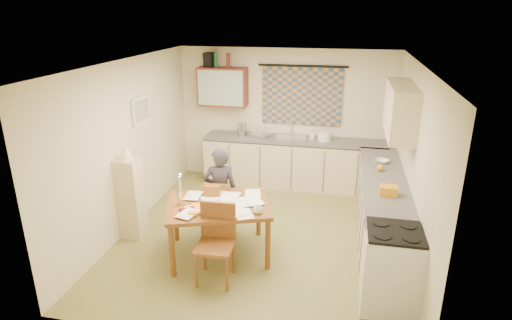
% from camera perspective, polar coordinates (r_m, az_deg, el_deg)
% --- Properties ---
extents(floor, '(4.00, 4.50, 0.02)m').
position_cam_1_polar(floor, '(6.44, 0.72, -9.96)').
color(floor, olive).
rests_on(floor, ground).
extents(ceiling, '(4.00, 4.50, 0.02)m').
position_cam_1_polar(ceiling, '(5.64, 0.84, 12.89)').
color(ceiling, white).
rests_on(ceiling, floor).
extents(wall_back, '(4.00, 0.02, 2.50)m').
position_cam_1_polar(wall_back, '(8.06, 3.92, 5.81)').
color(wall_back, beige).
rests_on(wall_back, floor).
extents(wall_front, '(4.00, 0.02, 2.50)m').
position_cam_1_polar(wall_front, '(3.92, -5.78, -9.89)').
color(wall_front, beige).
rests_on(wall_front, floor).
extents(wall_left, '(0.02, 4.50, 2.50)m').
position_cam_1_polar(wall_left, '(6.59, -16.63, 1.85)').
color(wall_left, beige).
rests_on(wall_left, floor).
extents(wall_right, '(0.02, 4.50, 2.50)m').
position_cam_1_polar(wall_right, '(5.90, 20.31, -0.66)').
color(wall_right, beige).
rests_on(wall_right, floor).
extents(window_blind, '(1.45, 0.03, 1.05)m').
position_cam_1_polar(window_blind, '(7.90, 6.12, 8.44)').
color(window_blind, '#2F4C68').
rests_on(window_blind, wall_back).
extents(curtain_rod, '(1.60, 0.04, 0.04)m').
position_cam_1_polar(curtain_rod, '(7.79, 6.26, 12.37)').
color(curtain_rod, black).
rests_on(curtain_rod, wall_back).
extents(wall_cabinet, '(0.90, 0.34, 0.70)m').
position_cam_1_polar(wall_cabinet, '(8.02, -4.45, 9.74)').
color(wall_cabinet, '#5E1F18').
rests_on(wall_cabinet, wall_back).
extents(wall_cabinet_glass, '(0.84, 0.02, 0.64)m').
position_cam_1_polar(wall_cabinet_glass, '(7.85, -4.80, 9.52)').
color(wall_cabinet_glass, '#99B2A5').
rests_on(wall_cabinet_glass, wall_back).
extents(upper_cabinet_right, '(0.34, 1.30, 0.70)m').
position_cam_1_polar(upper_cabinet_right, '(6.23, 18.68, 6.36)').
color(upper_cabinet_right, '#CBB489').
rests_on(upper_cabinet_right, wall_right).
extents(framed_print, '(0.04, 0.50, 0.40)m').
position_cam_1_polar(framed_print, '(6.80, -15.13, 6.46)').
color(framed_print, '#F7EBCD').
rests_on(framed_print, wall_left).
extents(print_canvas, '(0.01, 0.42, 0.32)m').
position_cam_1_polar(print_canvas, '(6.79, -14.94, 6.46)').
color(print_canvas, beige).
rests_on(print_canvas, wall_left).
extents(counter_back, '(3.30, 0.62, 0.92)m').
position_cam_1_polar(counter_back, '(7.97, 5.01, -0.38)').
color(counter_back, '#CBB489').
rests_on(counter_back, floor).
extents(counter_right, '(0.62, 2.95, 0.92)m').
position_cam_1_polar(counter_right, '(6.38, 16.43, -6.47)').
color(counter_right, '#CBB489').
rests_on(counter_right, floor).
extents(stove, '(0.61, 0.61, 0.94)m').
position_cam_1_polar(stove, '(5.06, 17.54, -13.69)').
color(stove, white).
rests_on(stove, floor).
extents(sink, '(0.58, 0.48, 0.10)m').
position_cam_1_polar(sink, '(7.85, 4.62, 2.60)').
color(sink, silver).
rests_on(sink, counter_back).
extents(tap, '(0.03, 0.03, 0.28)m').
position_cam_1_polar(tap, '(7.97, 4.81, 4.21)').
color(tap, silver).
rests_on(tap, counter_back).
extents(dish_rack, '(0.43, 0.40, 0.06)m').
position_cam_1_polar(dish_rack, '(7.91, 0.62, 3.34)').
color(dish_rack, silver).
rests_on(dish_rack, counter_back).
extents(kettle, '(0.22, 0.22, 0.24)m').
position_cam_1_polar(kettle, '(7.96, -1.85, 4.11)').
color(kettle, silver).
rests_on(kettle, counter_back).
extents(mixing_bowl, '(0.32, 0.32, 0.16)m').
position_cam_1_polar(mixing_bowl, '(7.76, 9.10, 3.15)').
color(mixing_bowl, white).
rests_on(mixing_bowl, counter_back).
extents(soap_bottle, '(0.08, 0.08, 0.17)m').
position_cam_1_polar(soap_bottle, '(7.82, 7.50, 3.39)').
color(soap_bottle, white).
rests_on(soap_bottle, counter_back).
extents(bowl, '(0.35, 0.35, 0.05)m').
position_cam_1_polar(bowl, '(6.86, 16.46, -0.15)').
color(bowl, white).
rests_on(bowl, counter_right).
extents(orange_bag, '(0.22, 0.16, 0.12)m').
position_cam_1_polar(orange_bag, '(5.70, 17.26, -3.92)').
color(orange_bag, orange).
rests_on(orange_bag, counter_right).
extents(fruit_orange, '(0.10, 0.10, 0.10)m').
position_cam_1_polar(fruit_orange, '(6.50, 16.24, -0.98)').
color(fruit_orange, orange).
rests_on(fruit_orange, counter_right).
extents(speaker, '(0.20, 0.23, 0.26)m').
position_cam_1_polar(speaker, '(8.02, -6.21, 13.15)').
color(speaker, black).
rests_on(speaker, wall_cabinet).
extents(bottle_green, '(0.08, 0.08, 0.26)m').
position_cam_1_polar(bottle_green, '(7.98, -5.41, 13.15)').
color(bottle_green, '#195926').
rests_on(bottle_green, wall_cabinet).
extents(bottle_brown, '(0.08, 0.08, 0.26)m').
position_cam_1_polar(bottle_brown, '(7.91, -3.72, 13.14)').
color(bottle_brown, '#5E1F18').
rests_on(bottle_brown, wall_cabinet).
extents(dining_table, '(1.57, 1.38, 0.75)m').
position_cam_1_polar(dining_table, '(5.83, -4.97, -9.10)').
color(dining_table, brown).
rests_on(dining_table, floor).
extents(chair_far, '(0.40, 0.40, 0.86)m').
position_cam_1_polar(chair_far, '(6.37, -4.77, -7.57)').
color(chair_far, brown).
rests_on(chair_far, floor).
extents(chair_near, '(0.45, 0.45, 0.97)m').
position_cam_1_polar(chair_near, '(5.36, -5.41, -12.88)').
color(chair_near, brown).
rests_on(chair_near, floor).
extents(person, '(0.65, 0.57, 1.33)m').
position_cam_1_polar(person, '(6.22, -4.77, -4.22)').
color(person, black).
rests_on(person, floor).
extents(shelf_stand, '(0.32, 0.30, 1.18)m').
position_cam_1_polar(shelf_stand, '(6.42, -16.36, -4.91)').
color(shelf_stand, '#CBB489').
rests_on(shelf_stand, floor).
extents(lampshade, '(0.20, 0.20, 0.22)m').
position_cam_1_polar(lampshade, '(6.17, -16.98, 1.04)').
color(lampshade, '#F7EBCD').
rests_on(lampshade, shelf_stand).
extents(letter_rack, '(0.23, 0.11, 0.16)m').
position_cam_1_polar(letter_rack, '(5.84, -5.83, -4.13)').
color(letter_rack, brown).
rests_on(letter_rack, dining_table).
extents(mug, '(0.14, 0.14, 0.09)m').
position_cam_1_polar(mug, '(5.36, 0.25, -6.67)').
color(mug, white).
rests_on(mug, dining_table).
extents(magazine, '(0.45, 0.45, 0.02)m').
position_cam_1_polar(magazine, '(5.42, -9.77, -7.07)').
color(magazine, maroon).
rests_on(magazine, dining_table).
extents(book, '(0.19, 0.26, 0.02)m').
position_cam_1_polar(book, '(5.56, -8.91, -6.32)').
color(book, orange).
rests_on(book, dining_table).
extents(orange_box, '(0.13, 0.09, 0.04)m').
position_cam_1_polar(orange_box, '(5.38, -8.35, -7.09)').
color(orange_box, orange).
rests_on(orange_box, dining_table).
extents(eyeglasses, '(0.13, 0.04, 0.02)m').
position_cam_1_polar(eyeglasses, '(5.39, -3.33, -7.02)').
color(eyeglasses, black).
rests_on(eyeglasses, dining_table).
extents(candle_holder, '(0.07, 0.07, 0.18)m').
position_cam_1_polar(candle_holder, '(5.66, -10.20, -5.04)').
color(candle_holder, silver).
rests_on(candle_holder, dining_table).
extents(candle, '(0.02, 0.02, 0.22)m').
position_cam_1_polar(candle, '(5.57, -10.12, -3.21)').
color(candle, white).
rests_on(candle, dining_table).
extents(candle_flame, '(0.02, 0.02, 0.02)m').
position_cam_1_polar(candle_flame, '(5.55, -10.06, -1.90)').
color(candle_flame, '#FFCC66').
rests_on(candle_flame, dining_table).
extents(papers, '(1.12, 1.09, 0.03)m').
position_cam_1_polar(papers, '(5.64, -4.23, -5.70)').
color(papers, white).
rests_on(papers, dining_table).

